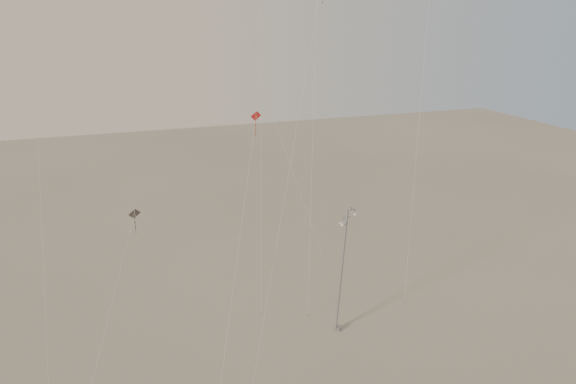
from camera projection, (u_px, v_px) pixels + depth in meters
name	position (u px, v px, depth m)	size (l,w,h in m)	color
street_lamp	(342.00, 268.00, 32.57)	(1.56, 0.76, 10.12)	#93959B
kite_1	(303.00, 93.00, 28.03)	(8.67, 11.06, 24.95)	#36302D
kite_3	(244.00, 206.00, 25.67)	(6.25, 11.44, 17.10)	maroon
kite_4	(425.00, 46.00, 31.98)	(0.71, 2.21, 26.90)	#36302D
kite_6	(122.00, 266.00, 24.99)	(5.03, 5.21, 12.33)	#36302D
kite_7	(261.00, 28.00, 36.78)	(4.02, 11.16, 28.57)	maroon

